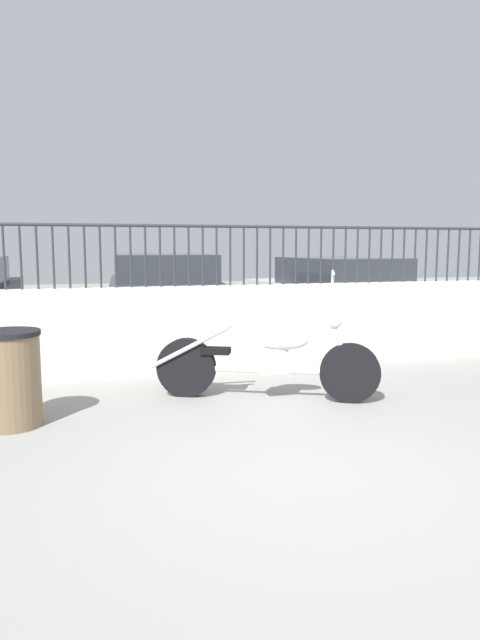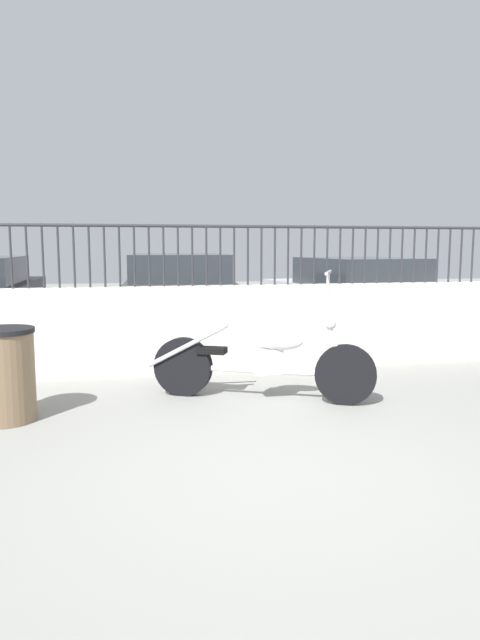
{
  "view_description": "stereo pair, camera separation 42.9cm",
  "coord_description": "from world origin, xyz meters",
  "px_view_note": "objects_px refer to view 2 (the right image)",
  "views": [
    {
      "loc": [
        -1.41,
        -3.35,
        1.49
      ],
      "look_at": [
        0.26,
        2.48,
        0.7
      ],
      "focal_mm": 32.0,
      "sensor_mm": 36.0,
      "label": 1
    },
    {
      "loc": [
        -0.99,
        -3.45,
        1.49
      ],
      "look_at": [
        0.26,
        2.48,
        0.7
      ],
      "focal_mm": 32.0,
      "sensor_mm": 36.0,
      "label": 2
    }
  ],
  "objects_px": {
    "trash_bin": "(4,375)",
    "motorcycle_white": "(251,361)",
    "car_dark_grey": "(179,294)",
    "car_silver": "(354,293)"
  },
  "relations": [
    {
      "from": "trash_bin",
      "to": "car_silver",
      "type": "relative_size",
      "value": 0.18
    },
    {
      "from": "car_dark_grey",
      "to": "motorcycle_white",
      "type": "bearing_deg",
      "value": -172.12
    },
    {
      "from": "trash_bin",
      "to": "motorcycle_white",
      "type": "bearing_deg",
      "value": 6.41
    },
    {
      "from": "car_silver",
      "to": "motorcycle_white",
      "type": "bearing_deg",
      "value": 139.6
    },
    {
      "from": "motorcycle_white",
      "to": "trash_bin",
      "type": "bearing_deg",
      "value": -148.89
    },
    {
      "from": "trash_bin",
      "to": "car_dark_grey",
      "type": "relative_size",
      "value": 0.19
    },
    {
      "from": "motorcycle_white",
      "to": "trash_bin",
      "type": "distance_m",
      "value": 2.23
    },
    {
      "from": "car_dark_grey",
      "to": "car_silver",
      "type": "relative_size",
      "value": 0.93
    },
    {
      "from": "motorcycle_white",
      "to": "car_dark_grey",
      "type": "xyz_separation_m",
      "value": [
        -0.27,
        4.22,
        0.32
      ]
    },
    {
      "from": "trash_bin",
      "to": "car_dark_grey",
      "type": "height_order",
      "value": "car_dark_grey"
    }
  ]
}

